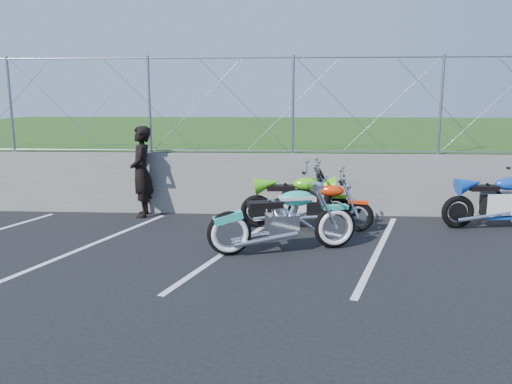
# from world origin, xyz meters

# --- Properties ---
(ground) EXTENTS (90.00, 90.00, 0.00)m
(ground) POSITION_xyz_m (0.00, 0.00, 0.00)
(ground) COLOR black
(ground) RESTS_ON ground
(retaining_wall) EXTENTS (30.00, 0.22, 1.30)m
(retaining_wall) POSITION_xyz_m (0.00, 3.50, 0.65)
(retaining_wall) COLOR slate
(retaining_wall) RESTS_ON ground
(grass_field) EXTENTS (30.00, 20.00, 1.30)m
(grass_field) POSITION_xyz_m (0.00, 13.50, 0.65)
(grass_field) COLOR #1F4512
(grass_field) RESTS_ON ground
(chain_link_fence) EXTENTS (28.00, 0.03, 2.00)m
(chain_link_fence) POSITION_xyz_m (0.00, 3.50, 2.30)
(chain_link_fence) COLOR gray
(chain_link_fence) RESTS_ON retaining_wall
(parking_lines) EXTENTS (18.29, 4.31, 0.01)m
(parking_lines) POSITION_xyz_m (1.20, 1.00, 0.00)
(parking_lines) COLOR silver
(parking_lines) RESTS_ON ground
(cruiser_turquoise) EXTENTS (2.40, 0.90, 1.23)m
(cruiser_turquoise) POSITION_xyz_m (0.86, 0.81, 0.49)
(cruiser_turquoise) COLOR black
(cruiser_turquoise) RESTS_ON ground
(naked_orange) EXTENTS (1.96, 0.69, 0.99)m
(naked_orange) POSITION_xyz_m (1.54, 2.25, 0.42)
(naked_orange) COLOR black
(naked_orange) RESTS_ON ground
(sportbike_green) EXTENTS (2.13, 0.76, 1.10)m
(sportbike_green) POSITION_xyz_m (1.10, 2.36, 0.47)
(sportbike_green) COLOR black
(sportbike_green) RESTS_ON ground
(sportbike_blue) EXTENTS (2.14, 0.76, 1.11)m
(sportbike_blue) POSITION_xyz_m (4.91, 2.56, 0.48)
(sportbike_blue) COLOR black
(sportbike_blue) RESTS_ON ground
(person_standing) EXTENTS (0.58, 0.76, 1.88)m
(person_standing) POSITION_xyz_m (-2.11, 3.10, 0.94)
(person_standing) COLOR black
(person_standing) RESTS_ON ground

